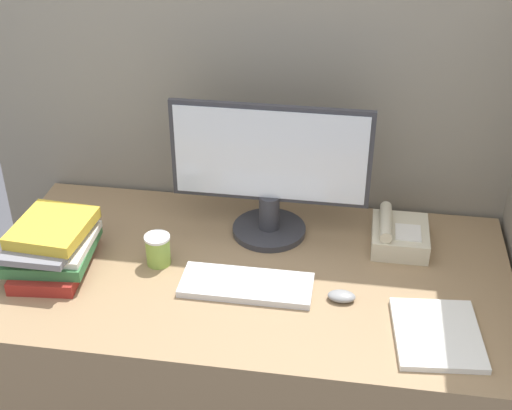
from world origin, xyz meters
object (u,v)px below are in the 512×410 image
at_px(monitor, 270,173).
at_px(desk_telephone, 398,235).
at_px(book_stack, 52,245).
at_px(keyboard, 246,285).
at_px(coffee_cup, 158,250).
at_px(mouse, 342,296).

bearing_deg(monitor, desk_telephone, -1.59).
relative_size(monitor, book_stack, 1.91).
distance_m(monitor, keyboard, 0.35).
bearing_deg(desk_telephone, coffee_cup, -163.79).
relative_size(monitor, desk_telephone, 3.03).
relative_size(keyboard, book_stack, 1.18).
distance_m(coffee_cup, desk_telephone, 0.72).
height_order(monitor, book_stack, monitor).
xyz_separation_m(mouse, book_stack, (-0.83, 0.03, 0.06)).
bearing_deg(keyboard, book_stack, 178.00).
bearing_deg(coffee_cup, keyboard, -15.78).
xyz_separation_m(keyboard, coffee_cup, (-0.27, 0.08, 0.04)).
bearing_deg(monitor, mouse, -51.39).
height_order(monitor, keyboard, monitor).
bearing_deg(mouse, keyboard, 177.34).
xyz_separation_m(monitor, book_stack, (-0.59, -0.27, -0.14)).
distance_m(coffee_cup, book_stack, 0.30).
bearing_deg(coffee_cup, desk_telephone, 16.21).
bearing_deg(coffee_cup, mouse, -9.44).
relative_size(coffee_cup, book_stack, 0.30).
relative_size(mouse, book_stack, 0.24).
height_order(book_stack, desk_telephone, book_stack).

